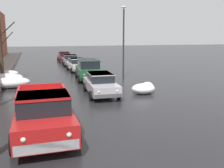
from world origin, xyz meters
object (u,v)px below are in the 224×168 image
sedan_white_parked_far_down_block (77,64)px  street_lamp_post (124,39)px  pickup_truck_red_approaching_near_lane (44,113)px  suv_green_parked_kerbside_mid (88,69)px  sedan_silver_parked_kerbside_close (100,83)px  sedan_maroon_at_far_intersection (64,57)px  bare_tree_mid_block (1,48)px  sedan_grey_queued_behind_truck (70,60)px

sedan_white_parked_far_down_block → street_lamp_post: size_ratio=0.68×
pickup_truck_red_approaching_near_lane → street_lamp_post: bearing=57.0°
suv_green_parked_kerbside_mid → sedan_white_parked_far_down_block: bearing=89.1°
suv_green_parked_kerbside_mid → sedan_white_parked_far_down_block: (0.10, 5.90, -0.23)m
suv_green_parked_kerbside_mid → street_lamp_post: 4.09m
sedan_white_parked_far_down_block → suv_green_parked_kerbside_mid: bearing=-90.9°
street_lamp_post → sedan_white_parked_far_down_block: bearing=117.6°
sedan_white_parked_far_down_block → street_lamp_post: 7.26m
sedan_silver_parked_kerbside_close → sedan_white_parked_far_down_block: (0.56, 11.58, 0.00)m
sedan_maroon_at_far_intersection → pickup_truck_red_approaching_near_lane: bearing=-98.7°
bare_tree_mid_block → sedan_grey_queued_behind_truck: size_ratio=1.38×
street_lamp_post → sedan_maroon_at_far_intersection: bearing=99.9°
pickup_truck_red_approaching_near_lane → sedan_silver_parked_kerbside_close: pickup_truck_red_approaching_near_lane is taller
sedan_white_parked_far_down_block → sedan_maroon_at_far_intersection: (0.05, 11.54, -0.00)m
sedan_white_parked_far_down_block → sedan_maroon_at_far_intersection: bearing=89.8°
suv_green_parked_kerbside_mid → sedan_grey_queued_behind_truck: (0.20, 11.57, -0.23)m
sedan_maroon_at_far_intersection → sedan_white_parked_far_down_block: bearing=-90.2°
sedan_white_parked_far_down_block → bare_tree_mid_block: bearing=-149.7°
pickup_truck_red_approaching_near_lane → sedan_grey_queued_behind_truck: (4.50, 23.21, -0.13)m
bare_tree_mid_block → sedan_maroon_at_far_intersection: bare_tree_mid_block is taller
suv_green_parked_kerbside_mid → sedan_maroon_at_far_intersection: 17.44m
pickup_truck_red_approaching_near_lane → suv_green_parked_kerbside_mid: size_ratio=1.13×
sedan_grey_queued_behind_truck → sedan_maroon_at_far_intersection: (-0.06, 5.86, -0.00)m
pickup_truck_red_approaching_near_lane → street_lamp_post: (7.51, 11.59, 2.65)m
suv_green_parked_kerbside_mid → pickup_truck_red_approaching_near_lane: bearing=-110.3°
sedan_silver_parked_kerbside_close → sedan_maroon_at_far_intersection: same height
sedan_silver_parked_kerbside_close → suv_green_parked_kerbside_mid: (0.46, 5.68, 0.23)m
suv_green_parked_kerbside_mid → sedan_white_parked_far_down_block: suv_green_parked_kerbside_mid is taller
bare_tree_mid_block → street_lamp_post: bearing=-9.9°
sedan_grey_queued_behind_truck → sedan_white_parked_far_down_block: bearing=-91.0°
suv_green_parked_kerbside_mid → sedan_silver_parked_kerbside_close: bearing=-94.6°
sedan_grey_queued_behind_truck → sedan_maroon_at_far_intersection: bearing=90.6°
bare_tree_mid_block → pickup_truck_red_approaching_near_lane: 13.78m
sedan_grey_queued_behind_truck → sedan_silver_parked_kerbside_close: bearing=-92.2°
pickup_truck_red_approaching_near_lane → sedan_white_parked_far_down_block: bearing=75.9°
sedan_grey_queued_behind_truck → street_lamp_post: street_lamp_post is taller
street_lamp_post → suv_green_parked_kerbside_mid: bearing=179.1°
sedan_white_parked_far_down_block → street_lamp_post: (3.11, -5.94, 2.77)m
pickup_truck_red_approaching_near_lane → sedan_white_parked_far_down_block: (4.40, 17.54, -0.13)m
pickup_truck_red_approaching_near_lane → sedan_silver_parked_kerbside_close: (3.85, 5.96, -0.13)m
sedan_white_parked_far_down_block → sedan_silver_parked_kerbside_close: bearing=-92.7°
sedan_white_parked_far_down_block → sedan_grey_queued_behind_truck: size_ratio=1.00×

